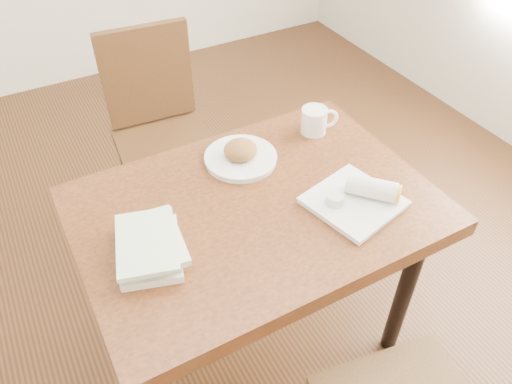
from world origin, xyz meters
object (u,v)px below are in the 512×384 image
table (256,224)px  plate_scone (241,155)px  coffee_mug (315,120)px  chair_far (159,122)px  book_stack (150,246)px  plate_burrito (359,197)px

table → plate_scone: size_ratio=4.41×
plate_scone → coffee_mug: size_ratio=1.80×
chair_far → book_stack: size_ratio=3.39×
chair_far → plate_burrito: chair_far is taller
coffee_mug → book_stack: 0.79m
plate_scone → plate_burrito: 0.43m
table → chair_far: (-0.02, 0.87, -0.11)m
table → coffee_mug: coffee_mug is taller
table → chair_far: chair_far is taller
chair_far → plate_burrito: size_ratio=3.14×
plate_scone → plate_burrito: plate_burrito is taller
plate_scone → coffee_mug: bearing=4.6°
table → plate_burrito: plate_burrito is taller
table → plate_scone: bearing=74.9°
chair_far → coffee_mug: size_ratio=6.85×
book_stack → plate_scone: bearing=31.1°
plate_scone → table: bearing=-105.1°
coffee_mug → plate_burrito: coffee_mug is taller
plate_burrito → coffee_mug: bearing=76.1°
table → plate_scone: plate_scone is taller
coffee_mug → book_stack: (-0.74, -0.28, -0.02)m
chair_far → book_stack: chair_far is taller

